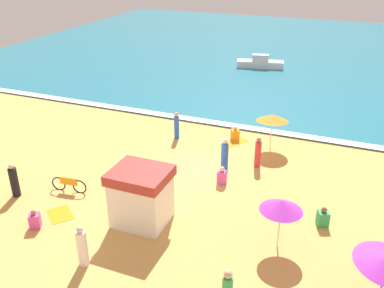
# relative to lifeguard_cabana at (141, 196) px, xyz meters

# --- Properties ---
(ground_plane) EXTENTS (60.00, 60.00, 0.00)m
(ground_plane) POSITION_rel_lifeguard_cabana_xyz_m (0.42, 4.91, -1.26)
(ground_plane) COLOR #E0A856
(ocean_water) EXTENTS (60.00, 44.00, 0.10)m
(ocean_water) POSITION_rel_lifeguard_cabana_xyz_m (0.42, 32.91, -1.21)
(ocean_water) COLOR teal
(ocean_water) RESTS_ON ground_plane
(wave_breaker_foam) EXTENTS (57.00, 0.70, 0.01)m
(wave_breaker_foam) POSITION_rel_lifeguard_cabana_xyz_m (0.42, 11.21, -1.16)
(wave_breaker_foam) COLOR white
(wave_breaker_foam) RESTS_ON ocean_water
(lifeguard_cabana) EXTENTS (2.35, 2.06, 2.47)m
(lifeguard_cabana) POSITION_rel_lifeguard_cabana_xyz_m (0.00, 0.00, 0.00)
(lifeguard_cabana) COLOR white
(lifeguard_cabana) RESTS_ON ground_plane
(beach_umbrella_1) EXTENTS (2.21, 2.22, 2.12)m
(beach_umbrella_1) POSITION_rel_lifeguard_cabana_xyz_m (5.68, 0.52, 0.62)
(beach_umbrella_1) COLOR silver
(beach_umbrella_1) RESTS_ON ground_plane
(beach_umbrella_3) EXTENTS (2.11, 2.13, 2.15)m
(beach_umbrella_3) POSITION_rel_lifeguard_cabana_xyz_m (3.48, 9.07, 0.61)
(beach_umbrella_3) COLOR silver
(beach_umbrella_3) RESTS_ON ground_plane
(parked_bicycle) EXTENTS (1.81, 0.28, 0.76)m
(parked_bicycle) POSITION_rel_lifeguard_cabana_xyz_m (-4.36, 0.81, -0.88)
(parked_bicycle) COLOR black
(parked_bicycle) RESTS_ON ground_plane
(beachgoer_0) EXTENTS (0.59, 0.59, 0.85)m
(beachgoer_0) POSITION_rel_lifeguard_cabana_xyz_m (-3.94, -2.06, -0.91)
(beachgoer_0) COLOR #D84CA5
(beachgoer_0) RESTS_ON ground_plane
(beachgoer_3) EXTENTS (0.61, 0.61, 0.83)m
(beachgoer_3) POSITION_rel_lifeguard_cabana_xyz_m (1.26, 9.43, -0.92)
(beachgoer_3) COLOR orange
(beachgoer_3) RESTS_ON ground_plane
(beachgoer_4) EXTENTS (0.41, 0.41, 1.67)m
(beachgoer_4) POSITION_rel_lifeguard_cabana_xyz_m (-6.44, -0.43, -0.49)
(beachgoer_4) COLOR black
(beachgoer_4) RESTS_ON ground_plane
(beachgoer_5) EXTENTS (0.42, 0.42, 1.67)m
(beachgoer_5) POSITION_rel_lifeguard_cabana_xyz_m (3.33, 6.61, -0.47)
(beachgoer_5) COLOR red
(beachgoer_5) RESTS_ON ground_plane
(beachgoer_8) EXTENTS (0.42, 0.42, 1.69)m
(beachgoer_8) POSITION_rel_lifeguard_cabana_xyz_m (-0.74, -3.19, -0.48)
(beachgoer_8) COLOR white
(beachgoer_8) RESTS_ON ground_plane
(beachgoer_9) EXTENTS (0.30, 0.30, 1.68)m
(beachgoer_9) POSITION_rel_lifeguard_cabana_xyz_m (-2.07, 8.29, -0.43)
(beachgoer_9) COLOR blue
(beachgoer_9) RESTS_ON ground_plane
(beachgoer_10) EXTENTS (0.51, 0.51, 1.83)m
(beachgoer_10) POSITION_rel_lifeguard_cabana_xyz_m (1.86, 5.50, -0.40)
(beachgoer_10) COLOR blue
(beachgoer_10) RESTS_ON ground_plane
(beachgoer_11) EXTENTS (0.59, 0.59, 0.88)m
(beachgoer_11) POSITION_rel_lifeguard_cabana_xyz_m (7.14, 2.58, -0.89)
(beachgoer_11) COLOR green
(beachgoer_11) RESTS_ON ground_plane
(beachgoer_12) EXTENTS (0.40, 0.40, 0.92)m
(beachgoer_12) POSITION_rel_lifeguard_cabana_xyz_m (2.14, 4.25, -0.86)
(beachgoer_12) COLOR #D84CA5
(beachgoer_12) RESTS_ON ground_plane
(beach_towel_2) EXTENTS (1.42, 1.86, 0.01)m
(beach_towel_2) POSITION_rel_lifeguard_cabana_xyz_m (1.38, 8.92, -1.26)
(beach_towel_2) COLOR orange
(beach_towel_2) RESTS_ON ground_plane
(beach_towel_3) EXTENTS (1.57, 1.51, 0.01)m
(beach_towel_3) POSITION_rel_lifeguard_cabana_xyz_m (-3.58, -0.93, -1.26)
(beach_towel_3) COLOR orange
(beach_towel_3) RESTS_ON ground_plane
(beach_towel_4) EXTENTS (1.83, 1.26, 0.01)m
(beach_towel_4) POSITION_rel_lifeguard_cabana_xyz_m (-0.48, 1.64, -1.26)
(beach_towel_4) COLOR #D84CA5
(beach_towel_4) RESTS_ON ground_plane
(small_boat_0) EXTENTS (4.42, 1.99, 1.20)m
(small_boat_0) POSITION_rel_lifeguard_cabana_xyz_m (-1.13, 25.43, -0.75)
(small_boat_0) COLOR white
(small_boat_0) RESTS_ON ocean_water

